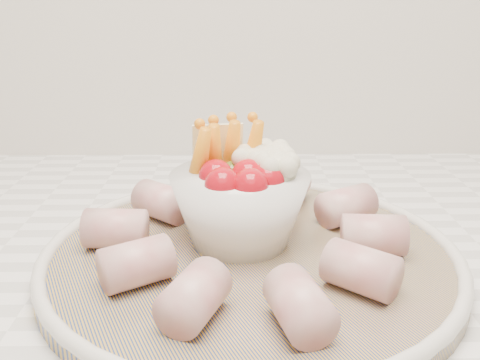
{
  "coord_description": "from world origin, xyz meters",
  "views": [
    {
      "loc": [
        0.05,
        0.99,
        1.15
      ],
      "look_at": [
        0.05,
        1.42,
        0.99
      ],
      "focal_mm": 40.0,
      "sensor_mm": 36.0,
      "label": 1
    }
  ],
  "objects": [
    {
      "name": "veggie_bowl",
      "position": [
        0.06,
        1.43,
        0.98
      ],
      "size": [
        0.12,
        0.12,
        0.11
      ],
      "color": "white",
      "rests_on": "serving_platter"
    },
    {
      "name": "serving_platter",
      "position": [
        0.06,
        1.41,
        0.93
      ],
      "size": [
        0.48,
        0.48,
        0.02
      ],
      "color": "navy",
      "rests_on": "kitchen_counter"
    },
    {
      "name": "cured_meat_rolls",
      "position": [
        0.06,
        1.41,
        0.95
      ],
      "size": [
        0.28,
        0.28,
        0.04
      ],
      "color": "#B85458",
      "rests_on": "serving_platter"
    }
  ]
}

